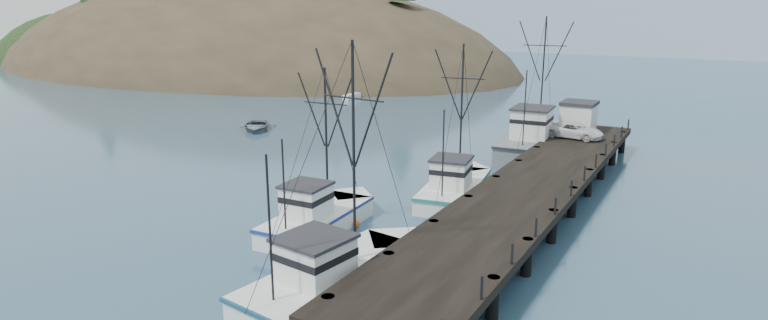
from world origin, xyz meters
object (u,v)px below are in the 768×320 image
(pier, at_px, (533,186))
(trawler_mid, at_px, (320,217))
(trawler_far, at_px, (456,186))
(pier_shed, at_px, (578,116))
(trawler_near, at_px, (340,274))
(pickup_truck, at_px, (575,131))
(motorboat, at_px, (257,130))
(work_vessel, at_px, (535,140))

(pier, xyz_separation_m, trawler_mid, (-10.25, -9.91, -0.87))
(trawler_far, xyz_separation_m, pier_shed, (4.42, 18.00, 2.60))
(trawler_near, height_order, pier_shed, trawler_near)
(pickup_truck, relative_size, motorboat, 0.85)
(pickup_truck, bearing_deg, pier, -171.28)
(pier, height_order, trawler_far, trawler_far)
(trawler_far, bearing_deg, trawler_near, -87.03)
(work_vessel, bearing_deg, trawler_far, -94.05)
(work_vessel, height_order, pickup_truck, work_vessel)
(trawler_mid, relative_size, work_vessel, 0.67)
(trawler_near, xyz_separation_m, trawler_mid, (-5.55, 6.10, -0.00))
(trawler_mid, xyz_separation_m, motorboat, (-23.70, 21.06, -0.82))
(motorboat, bearing_deg, trawler_near, -78.57)
(pier_shed, bearing_deg, pier, -86.45)
(trawler_mid, bearing_deg, trawler_far, 64.54)
(trawler_far, xyz_separation_m, pickup_truck, (4.82, 14.95, 1.85))
(trawler_far, relative_size, work_vessel, 0.73)
(work_vessel, bearing_deg, pickup_truck, -15.62)
(pier, distance_m, trawler_near, 16.71)
(trawler_far, bearing_deg, pier_shed, 76.22)
(pier, distance_m, trawler_mid, 14.28)
(pier, relative_size, work_vessel, 2.90)
(motorboat, bearing_deg, trawler_far, -57.11)
(pier, xyz_separation_m, pickup_truck, (-0.71, 14.96, 0.98))
(pickup_truck, bearing_deg, work_vessel, 80.39)
(pickup_truck, distance_m, motorboat, 33.57)
(pier, xyz_separation_m, work_vessel, (-4.40, 15.99, -0.46))
(trawler_near, relative_size, motorboat, 2.14)
(trawler_mid, distance_m, work_vessel, 26.55)
(pier, relative_size, motorboat, 7.71)
(pier, bearing_deg, trawler_far, 179.99)
(work_vessel, relative_size, motorboat, 2.66)
(trawler_mid, bearing_deg, work_vessel, 77.27)
(trawler_far, height_order, pier_shed, trawler_far)
(trawler_mid, height_order, pier_shed, trawler_mid)
(trawler_mid, relative_size, motorboat, 1.78)
(pier, xyz_separation_m, pier_shed, (-1.12, 18.00, 1.73))
(trawler_far, distance_m, pier_shed, 18.71)
(pier, bearing_deg, trawler_near, -106.37)
(work_vessel, height_order, motorboat, work_vessel)
(trawler_near, bearing_deg, motorboat, 137.13)
(trawler_near, distance_m, trawler_far, 16.03)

